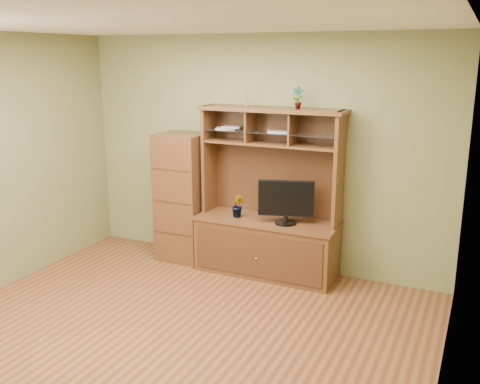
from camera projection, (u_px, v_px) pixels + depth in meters
The scene contains 8 objects.
room at pixel (166, 191), 4.48m from camera, with size 4.54×4.04×2.74m.
media_hutch at pixel (267, 229), 6.11m from camera, with size 1.66×0.61×1.90m.
monitor at pixel (286, 201), 5.84m from camera, with size 0.60×0.24×0.49m.
orchid_plant at pixel (238, 206), 6.11m from camera, with size 0.15×0.12×0.28m, color #24591E.
top_plant at pixel (298, 97), 5.69m from camera, with size 0.13×0.09×0.24m, color #396222.
reed_diffuser at pixel (246, 97), 5.94m from camera, with size 0.05×0.05×0.26m.
magazines at pixel (244, 129), 6.03m from camera, with size 0.90×0.23×0.04m.
side_cabinet at pixel (183, 197), 6.51m from camera, with size 0.56×0.51×1.56m.
Camera 1 is at (2.40, -3.67, 2.45)m, focal length 40.00 mm.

